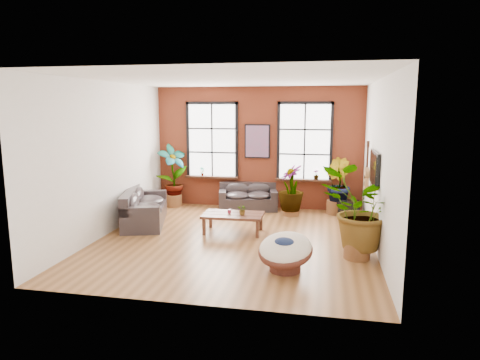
# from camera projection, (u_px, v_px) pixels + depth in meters

# --- Properties ---
(room) EXTENTS (6.04, 6.54, 3.54)m
(room) POSITION_uv_depth(u_px,v_px,m) (236.00, 161.00, 9.40)
(room) COLOR brown
(room) RESTS_ON ground
(sofa_back) EXTENTS (1.78, 1.12, 0.76)m
(sofa_back) POSITION_uv_depth(u_px,v_px,m) (248.00, 198.00, 12.34)
(sofa_back) COLOR #2D2629
(sofa_back) RESTS_ON ground
(sofa_left) EXTENTS (1.50, 2.37, 0.87)m
(sofa_left) POSITION_uv_depth(u_px,v_px,m) (143.00, 208.00, 10.84)
(sofa_left) COLOR #2D2629
(sofa_left) RESTS_ON ground
(coffee_table) EXTENTS (1.42, 0.83, 0.54)m
(coffee_table) POSITION_uv_depth(u_px,v_px,m) (233.00, 216.00, 10.03)
(coffee_table) COLOR #452519
(coffee_table) RESTS_ON ground
(papasan_chair) EXTENTS (1.18, 1.19, 0.73)m
(papasan_chair) POSITION_uv_depth(u_px,v_px,m) (285.00, 251.00, 7.66)
(papasan_chair) COLOR #582A1F
(papasan_chair) RESTS_ON ground
(poster) EXTENTS (0.74, 0.06, 0.98)m
(poster) POSITION_uv_depth(u_px,v_px,m) (257.00, 141.00, 12.30)
(poster) COLOR black
(poster) RESTS_ON room
(tv_wall_unit) EXTENTS (0.13, 1.86, 1.20)m
(tv_wall_unit) POSITION_uv_depth(u_px,v_px,m) (372.00, 171.00, 9.31)
(tv_wall_unit) COLOR black
(tv_wall_unit) RESTS_ON room
(media_box) EXTENTS (0.56, 0.47, 0.46)m
(media_box) POSITION_uv_depth(u_px,v_px,m) (348.00, 209.00, 11.40)
(media_box) COLOR black
(media_box) RESTS_ON ground
(pot_back_left) EXTENTS (0.56, 0.56, 0.35)m
(pot_back_left) POSITION_uv_depth(u_px,v_px,m) (174.00, 200.00, 12.73)
(pot_back_left) COLOR brown
(pot_back_left) RESTS_ON ground
(pot_back_right) EXTENTS (0.57, 0.57, 0.38)m
(pot_back_right) POSITION_uv_depth(u_px,v_px,m) (336.00, 207.00, 11.84)
(pot_back_right) COLOR brown
(pot_back_right) RESTS_ON ground
(pot_right_wall) EXTENTS (0.65, 0.65, 0.37)m
(pot_right_wall) POSITION_uv_depth(u_px,v_px,m) (357.00, 249.00, 8.34)
(pot_right_wall) COLOR brown
(pot_right_wall) RESTS_ON ground
(pot_mid) EXTENTS (0.53, 0.53, 0.32)m
(pot_mid) POSITION_uv_depth(u_px,v_px,m) (291.00, 209.00, 11.67)
(pot_mid) COLOR brown
(pot_mid) RESTS_ON ground
(floor_plant_back_left) EXTENTS (1.05, 1.08, 1.71)m
(floor_plant_back_left) POSITION_uv_depth(u_px,v_px,m) (173.00, 173.00, 12.60)
(floor_plant_back_left) COLOR #1D4412
(floor_plant_back_left) RESTS_ON ground
(floor_plant_back_right) EXTENTS (0.91, 0.97, 1.40)m
(floor_plant_back_right) POSITION_uv_depth(u_px,v_px,m) (337.00, 183.00, 11.76)
(floor_plant_back_right) COLOR #1D4412
(floor_plant_back_right) RESTS_ON ground
(floor_plant_right_wall) EXTENTS (1.78, 1.66, 1.61)m
(floor_plant_right_wall) POSITION_uv_depth(u_px,v_px,m) (359.00, 210.00, 8.24)
(floor_plant_right_wall) COLOR #1D4412
(floor_plant_right_wall) RESTS_ON ground
(floor_plant_mid) EXTENTS (0.93, 0.93, 1.25)m
(floor_plant_mid) POSITION_uv_depth(u_px,v_px,m) (291.00, 188.00, 11.56)
(floor_plant_mid) COLOR #1D4412
(floor_plant_mid) RESTS_ON ground
(table_plant) EXTENTS (0.28, 0.27, 0.25)m
(table_plant) POSITION_uv_depth(u_px,v_px,m) (243.00, 210.00, 9.89)
(table_plant) COLOR #1D4412
(table_plant) RESTS_ON coffee_table
(sill_plant_left) EXTENTS (0.17, 0.17, 0.27)m
(sill_plant_left) POSITION_uv_depth(u_px,v_px,m) (202.00, 171.00, 12.72)
(sill_plant_left) COLOR #1D4412
(sill_plant_left) RESTS_ON room
(sill_plant_right) EXTENTS (0.19, 0.19, 0.27)m
(sill_plant_right) POSITION_uv_depth(u_px,v_px,m) (316.00, 175.00, 12.08)
(sill_plant_right) COLOR #1D4412
(sill_plant_right) RESTS_ON room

